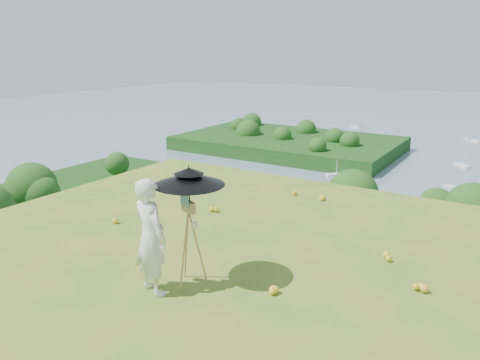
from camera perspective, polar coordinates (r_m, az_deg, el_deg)
The scene contains 10 objects.
ground at distance 7.07m, azimuth -0.99°, elevation -15.33°, with size 14.00×14.00×0.00m, color #4A7521.
shoreline_tier at distance 89.40m, azimuth 27.07°, elevation -12.47°, with size 170.00×28.00×8.00m, color #706559.
peninsula at distance 181.16m, azimuth 5.95°, elevation 5.26°, with size 90.00×60.00×12.00m, color #0F380F, non-canonical shape.
slope_trees at distance 44.32m, azimuth 25.11°, elevation -10.76°, with size 110.00×50.00×6.00m, color #1F4B16, non-canonical shape.
moored_boats at distance 170.93m, azimuth 25.97°, elevation 1.51°, with size 140.00×140.00×0.70m, color white, non-canonical shape.
wildflowers at distance 7.22m, azimuth 0.12°, elevation -14.06°, with size 10.00×10.50×0.12m, color yellow, non-canonical shape.
painter at distance 7.21m, azimuth -10.86°, elevation -6.81°, with size 0.67×0.44×1.84m, color white.
field_easel at distance 7.42m, azimuth -6.20°, elevation -7.25°, with size 0.58×0.58×1.52m, color #AD8948, non-canonical shape.
sun_umbrella at distance 7.15m, azimuth -6.19°, elevation -0.94°, with size 1.09×1.09×0.71m, color black, non-canonical shape.
painter_cap at distance 6.93m, azimuth -11.23°, elevation -0.18°, with size 0.18×0.22×0.10m, color #C9706E, non-canonical shape.
Camera 1 is at (3.32, -5.07, 3.64)m, focal length 35.00 mm.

